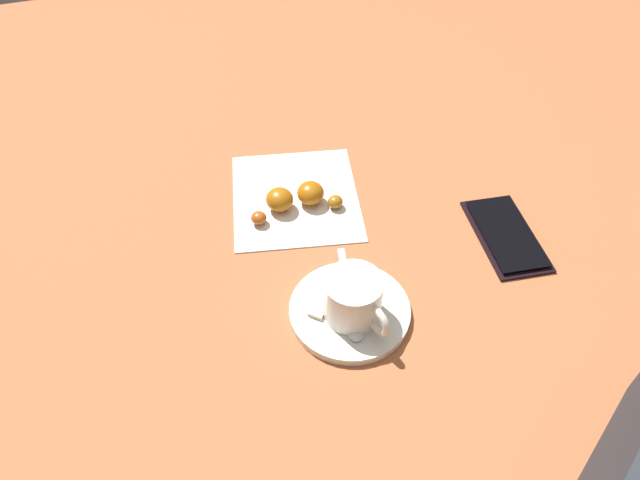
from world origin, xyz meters
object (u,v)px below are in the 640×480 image
at_px(saucer, 350,311).
at_px(teaspoon, 351,308).
at_px(cell_phone, 506,234).
at_px(espresso_cup, 354,298).
at_px(croissant, 294,198).
at_px(sugar_packet, 327,295).
at_px(napkin, 295,196).

relative_size(saucer, teaspoon, 1.01).
distance_m(teaspoon, cell_phone, 0.25).
height_order(espresso_cup, teaspoon, espresso_cup).
height_order(espresso_cup, croissant, espresso_cup).
relative_size(sugar_packet, napkin, 0.36).
height_order(sugar_packet, croissant, croissant).
bearing_deg(sugar_packet, napkin, -141.34).
height_order(espresso_cup, cell_phone, espresso_cup).
relative_size(espresso_cup, napkin, 0.47).
bearing_deg(teaspoon, sugar_packet, 38.27).
xyz_separation_m(croissant, cell_phone, (-0.14, -0.25, -0.01)).
xyz_separation_m(napkin, croissant, (-0.02, 0.01, 0.02)).
distance_m(espresso_cup, croissant, 0.20).
bearing_deg(saucer, teaspoon, -157.78).
height_order(saucer, cell_phone, saucer).
bearing_deg(sugar_packet, espresso_cup, 76.00).
bearing_deg(saucer, espresso_cup, -176.28).
bearing_deg(teaspoon, croissant, 3.16).
distance_m(saucer, cell_phone, 0.25).
bearing_deg(napkin, teaspoon, -179.08).
relative_size(saucer, sugar_packet, 2.03).
xyz_separation_m(espresso_cup, sugar_packet, (0.03, 0.02, -0.03)).
xyz_separation_m(saucer, napkin, (0.21, 0.00, -0.00)).
xyz_separation_m(espresso_cup, cell_phone, (0.06, -0.24, -0.04)).
relative_size(croissant, cell_phone, 0.91).
height_order(teaspoon, sugar_packet, teaspoon).
height_order(napkin, croissant, croissant).
relative_size(espresso_cup, croissant, 0.66).
xyz_separation_m(saucer, cell_phone, (0.05, -0.24, -0.00)).
relative_size(teaspoon, cell_phone, 0.93).
relative_size(teaspoon, croissant, 1.02).
relative_size(espresso_cup, sugar_packet, 1.30).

